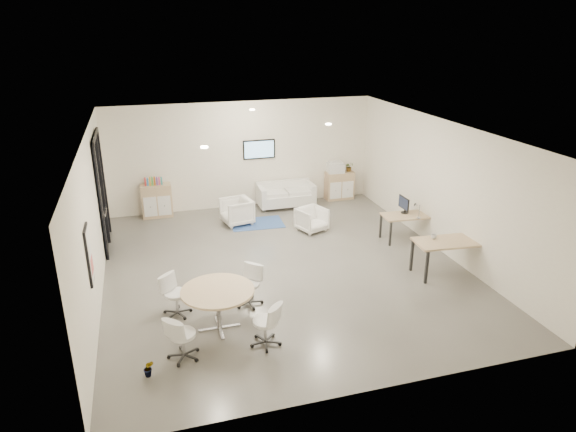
% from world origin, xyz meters
% --- Properties ---
extents(room_shell, '(9.60, 10.60, 4.80)m').
position_xyz_m(room_shell, '(0.00, 0.00, 1.60)').
color(room_shell, '#5D5B54').
rests_on(room_shell, ground).
extents(glass_door, '(0.09, 1.90, 2.85)m').
position_xyz_m(glass_door, '(-3.95, 2.51, 1.50)').
color(glass_door, black).
rests_on(glass_door, room_shell).
extents(artwork, '(0.05, 0.54, 1.04)m').
position_xyz_m(artwork, '(-3.97, -1.60, 1.55)').
color(artwork, black).
rests_on(artwork, room_shell).
extents(wall_tv, '(0.98, 0.06, 0.58)m').
position_xyz_m(wall_tv, '(0.50, 4.46, 1.75)').
color(wall_tv, black).
rests_on(wall_tv, room_shell).
extents(ceiling_spots, '(3.14, 4.14, 0.03)m').
position_xyz_m(ceiling_spots, '(-0.20, 0.83, 3.18)').
color(ceiling_spots, '#FFEAC6').
rests_on(ceiling_spots, room_shell).
extents(sideboard_left, '(0.86, 0.45, 0.97)m').
position_xyz_m(sideboard_left, '(-2.63, 4.25, 0.48)').
color(sideboard_left, tan).
rests_on(sideboard_left, room_shell).
extents(sideboard_right, '(0.89, 0.43, 0.89)m').
position_xyz_m(sideboard_right, '(3.06, 4.26, 0.44)').
color(sideboard_right, tan).
rests_on(sideboard_right, room_shell).
extents(books, '(0.50, 0.14, 0.22)m').
position_xyz_m(books, '(-2.67, 4.26, 1.08)').
color(books, red).
rests_on(books, sideboard_left).
extents(printer, '(0.53, 0.46, 0.36)m').
position_xyz_m(printer, '(2.92, 4.26, 1.06)').
color(printer, white).
rests_on(printer, sideboard_right).
extents(loveseat, '(1.72, 0.87, 0.64)m').
position_xyz_m(loveseat, '(1.21, 4.07, 0.35)').
color(loveseat, white).
rests_on(loveseat, room_shell).
extents(blue_rug, '(1.51, 1.05, 0.01)m').
position_xyz_m(blue_rug, '(0.03, 2.87, 0.01)').
color(blue_rug, '#304F94').
rests_on(blue_rug, room_shell).
extents(armchair_left, '(0.86, 0.90, 0.80)m').
position_xyz_m(armchair_left, '(-0.51, 3.03, 0.40)').
color(armchair_left, white).
rests_on(armchair_left, room_shell).
extents(armchair_right, '(0.88, 0.85, 0.71)m').
position_xyz_m(armchair_right, '(1.34, 1.93, 0.36)').
color(armchair_right, white).
rests_on(armchair_right, room_shell).
extents(desk_rear, '(1.34, 0.74, 0.68)m').
position_xyz_m(desk_rear, '(3.53, 0.69, 0.61)').
color(desk_rear, tan).
rests_on(desk_rear, room_shell).
extents(desk_front, '(1.56, 0.88, 0.78)m').
position_xyz_m(desk_front, '(3.44, -1.30, 0.70)').
color(desk_front, tan).
rests_on(desk_front, room_shell).
extents(monitor, '(0.20, 0.50, 0.44)m').
position_xyz_m(monitor, '(3.48, 0.84, 0.91)').
color(monitor, black).
rests_on(monitor, desk_rear).
extents(round_table, '(1.34, 1.34, 0.81)m').
position_xyz_m(round_table, '(-1.85, -2.13, 0.73)').
color(round_table, tan).
rests_on(round_table, room_shell).
extents(meeting_chairs, '(2.25, 2.25, 0.82)m').
position_xyz_m(meeting_chairs, '(-1.85, -2.13, 0.41)').
color(meeting_chairs, white).
rests_on(meeting_chairs, room_shell).
extents(plant_cabinet, '(0.29, 0.32, 0.23)m').
position_xyz_m(plant_cabinet, '(3.38, 4.27, 1.01)').
color(plant_cabinet, '#3F7F3F').
rests_on(plant_cabinet, sideboard_right).
extents(plant_floor, '(0.23, 0.33, 0.13)m').
position_xyz_m(plant_floor, '(-3.16, -3.18, 0.07)').
color(plant_floor, '#3F7F3F').
rests_on(plant_floor, room_shell).
extents(cup, '(0.14, 0.11, 0.12)m').
position_xyz_m(cup, '(3.19, -1.10, 0.85)').
color(cup, white).
rests_on(cup, desk_front).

